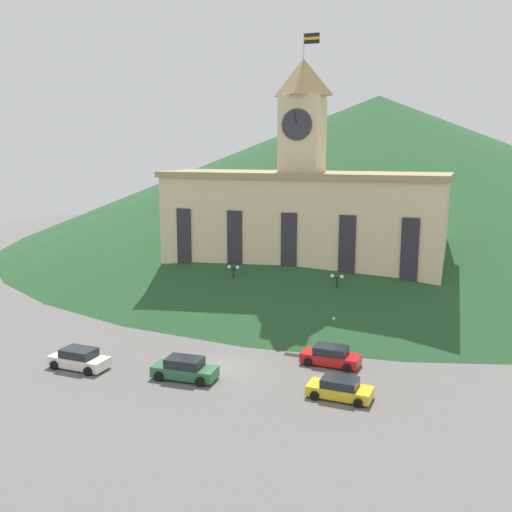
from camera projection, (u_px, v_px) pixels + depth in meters
The scene contains 11 objects.
ground_plane at pixel (222, 368), 42.43m from camera, with size 160.00×160.00×0.00m, color #605E5B.
civic_building at pixel (301, 231), 60.11m from camera, with size 29.64×9.05×27.37m.
banner_fence at pixel (278, 309), 54.38m from camera, with size 24.73×0.12×2.09m.
hillside_backdrop at pixel (376, 168), 104.21m from camera, with size 129.94×129.94×25.51m, color #234C28.
street_lamp_far_right at pixel (233, 278), 56.49m from camera, with size 1.26×0.36×4.74m.
street_lamp_left at pixel (337, 287), 52.89m from camera, with size 1.26×0.36×4.64m.
car_white_taxi at pixel (79, 359), 42.30m from camera, with size 4.54×2.22×1.50m.
car_yellow_coupe at pixel (340, 389), 37.22m from camera, with size 4.26×2.24×1.35m.
car_red_sedan at pixel (331, 356), 42.95m from camera, with size 4.48×2.30×1.45m.
car_green_wagon at pixel (185, 369), 40.32m from camera, with size 4.69×2.33×1.55m.
pedestrian at pixel (333, 327), 49.00m from camera, with size 0.52×0.52×1.88m.
Camera 1 is at (16.57, -36.68, 16.01)m, focal length 40.00 mm.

